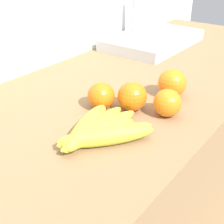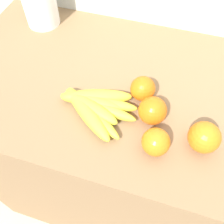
{
  "view_description": "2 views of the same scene",
  "coord_description": "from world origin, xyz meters",
  "px_view_note": "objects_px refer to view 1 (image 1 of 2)",
  "views": [
    {
      "loc": [
        -0.77,
        -0.48,
        1.3
      ],
      "look_at": [
        -0.29,
        -0.11,
        0.97
      ],
      "focal_mm": 50.61,
      "sensor_mm": 36.0,
      "label": 1
    },
    {
      "loc": [
        -0.18,
        -0.47,
        1.47
      ],
      "look_at": [
        -0.28,
        -0.16,
        1.01
      ],
      "focal_mm": 39.68,
      "sensor_mm": 36.0,
      "label": 2
    }
  ],
  "objects_px": {
    "orange_center": "(172,83)",
    "orange_back_right": "(132,96)",
    "orange_far_right": "(101,96)",
    "orange_back_left": "(167,103)",
    "banana_bunch": "(98,131)",
    "sink_basin": "(153,39)"
  },
  "relations": [
    {
      "from": "sink_basin",
      "to": "orange_back_left",
      "type": "bearing_deg",
      "value": -146.04
    },
    {
      "from": "banana_bunch",
      "to": "orange_center",
      "type": "bearing_deg",
      "value": -4.72
    },
    {
      "from": "banana_bunch",
      "to": "orange_back_right",
      "type": "xyz_separation_m",
      "value": [
        0.15,
        0.02,
        0.02
      ]
    },
    {
      "from": "orange_back_left",
      "to": "sink_basin",
      "type": "bearing_deg",
      "value": 33.96
    },
    {
      "from": "orange_far_right",
      "to": "sink_basin",
      "type": "height_order",
      "value": "sink_basin"
    },
    {
      "from": "banana_bunch",
      "to": "orange_center",
      "type": "distance_m",
      "value": 0.28
    },
    {
      "from": "orange_back_left",
      "to": "orange_center",
      "type": "distance_m",
      "value": 0.11
    },
    {
      "from": "orange_center",
      "to": "orange_back_right",
      "type": "height_order",
      "value": "orange_center"
    },
    {
      "from": "orange_far_right",
      "to": "sink_basin",
      "type": "xyz_separation_m",
      "value": [
        0.55,
        0.18,
        -0.01
      ]
    },
    {
      "from": "sink_basin",
      "to": "orange_far_right",
      "type": "bearing_deg",
      "value": -161.87
    },
    {
      "from": "orange_center",
      "to": "orange_back_right",
      "type": "distance_m",
      "value": 0.13
    },
    {
      "from": "banana_bunch",
      "to": "orange_center",
      "type": "xyz_separation_m",
      "value": [
        0.28,
        -0.02,
        0.02
      ]
    },
    {
      "from": "orange_far_right",
      "to": "orange_back_left",
      "type": "distance_m",
      "value": 0.16
    },
    {
      "from": "orange_far_right",
      "to": "orange_back_left",
      "type": "relative_size",
      "value": 1.01
    },
    {
      "from": "orange_back_left",
      "to": "orange_back_right",
      "type": "bearing_deg",
      "value": 106.75
    },
    {
      "from": "orange_far_right",
      "to": "orange_center",
      "type": "relative_size",
      "value": 0.9
    },
    {
      "from": "banana_bunch",
      "to": "sink_basin",
      "type": "xyz_separation_m",
      "value": [
        0.66,
        0.26,
        0.0
      ]
    },
    {
      "from": "banana_bunch",
      "to": "sink_basin",
      "type": "distance_m",
      "value": 0.71
    },
    {
      "from": "sink_basin",
      "to": "orange_back_right",
      "type": "bearing_deg",
      "value": -154.4
    },
    {
      "from": "orange_far_right",
      "to": "orange_center",
      "type": "distance_m",
      "value": 0.2
    },
    {
      "from": "orange_far_right",
      "to": "sink_basin",
      "type": "distance_m",
      "value": 0.58
    },
    {
      "from": "orange_center",
      "to": "orange_back_right",
      "type": "bearing_deg",
      "value": 162.68
    }
  ]
}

